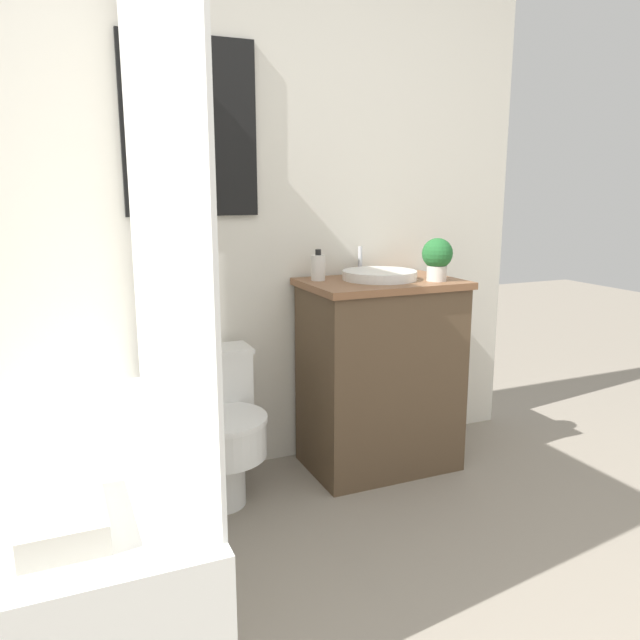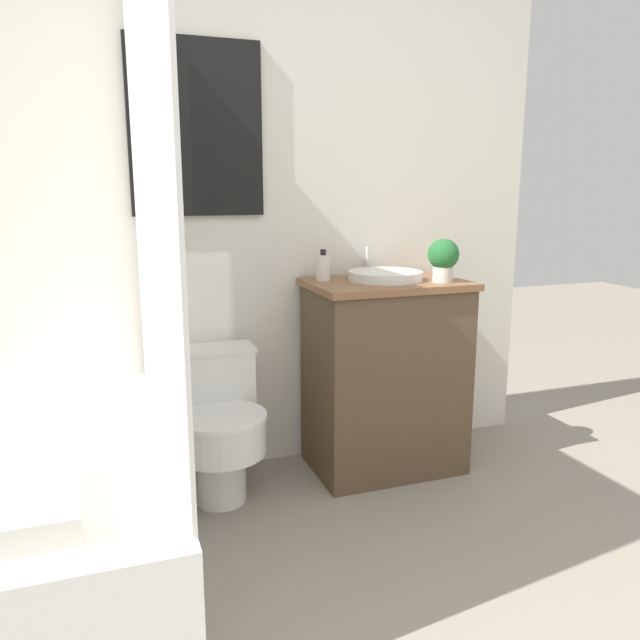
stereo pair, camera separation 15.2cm
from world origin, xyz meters
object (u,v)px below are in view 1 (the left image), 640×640
at_px(toilet, 214,424).
at_px(soap_bottle, 318,267).
at_px(potted_plant, 437,257).
at_px(sink, 379,275).

xyz_separation_m(toilet, soap_bottle, (0.51, 0.12, 0.60)).
bearing_deg(potted_plant, toilet, 174.28).
bearing_deg(potted_plant, soap_bottle, 154.98).
distance_m(sink, potted_plant, 0.26).
distance_m(toilet, potted_plant, 1.17).
height_order(toilet, sink, sink).
bearing_deg(sink, soap_bottle, 162.36).
xyz_separation_m(sink, potted_plant, (0.21, -0.13, 0.08)).
height_order(sink, potted_plant, potted_plant).
bearing_deg(sink, potted_plant, -33.09).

